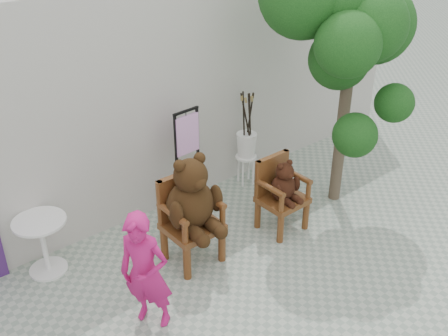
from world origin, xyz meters
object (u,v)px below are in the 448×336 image
at_px(stool_bucket, 246,145).
at_px(tree, 345,24).
at_px(chair_small, 281,188).
at_px(cafe_table, 43,240).
at_px(display_stand, 188,175).
at_px(person, 146,273).
at_px(chair_big, 191,204).

distance_m(stool_bucket, tree, 2.24).
xyz_separation_m(chair_small, stool_bucket, (0.42, 1.14, 0.05)).
distance_m(cafe_table, display_stand, 2.02).
xyz_separation_m(cafe_table, display_stand, (2.01, -0.06, 0.14)).
bearing_deg(stool_bucket, display_stand, -174.91).
xyz_separation_m(chair_small, display_stand, (-0.71, 1.04, -0.01)).
relative_size(person, cafe_table, 2.01).
relative_size(chair_small, tree, 0.29).
distance_m(person, stool_bucket, 3.12).
bearing_deg(cafe_table, stool_bucket, 0.69).
bearing_deg(chair_big, tree, -3.68).
xyz_separation_m(chair_big, tree, (2.26, -0.15, 1.73)).
relative_size(display_stand, tree, 0.45).
bearing_deg(stool_bucket, chair_big, -150.73).
bearing_deg(stool_bucket, cafe_table, -179.31).
bearing_deg(cafe_table, person, -73.96).
height_order(stool_bucket, tree, tree).
bearing_deg(cafe_table, tree, -16.05).
bearing_deg(display_stand, chair_big, -127.70).
bearing_deg(person, stool_bucket, 86.93).
distance_m(chair_big, tree, 2.85).
distance_m(display_stand, stool_bucket, 1.13).
height_order(chair_big, cafe_table, chair_big).
distance_m(chair_small, stool_bucket, 1.22).
bearing_deg(display_stand, chair_small, -59.42).
distance_m(chair_small, tree, 2.15).
bearing_deg(chair_big, person, -148.66).
bearing_deg(display_stand, tree, -34.35).
distance_m(chair_small, display_stand, 1.26).
height_order(person, tree, tree).
relative_size(cafe_table, stool_bucket, 0.48).
distance_m(person, display_stand, 2.15).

